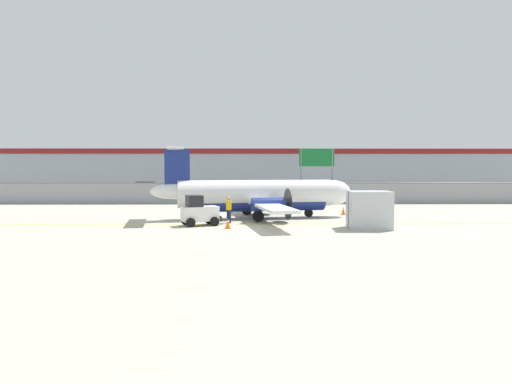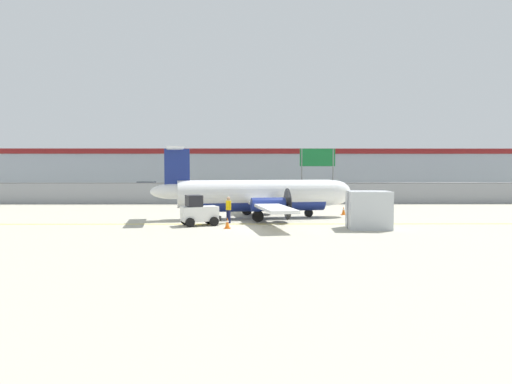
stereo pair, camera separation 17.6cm
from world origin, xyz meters
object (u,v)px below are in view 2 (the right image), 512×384
Objects in this scene: highway_sign at (317,162)px; parked_car_4 at (297,187)px; commuter_airplane at (260,196)px; parked_car_5 at (350,191)px; parked_car_0 at (146,188)px; parked_car_2 at (214,191)px; traffic_cone_near_left at (227,223)px; parked_car_1 at (190,188)px; baggage_tug at (199,212)px; cargo_container at (369,210)px; parked_car_3 at (263,188)px; traffic_cone_near_right at (344,211)px; parked_car_6 at (382,189)px; ground_crew_worker at (228,208)px.

parked_car_4 is at bearing 92.32° from highway_sign.
parked_car_5 is at bearing 51.58° from commuter_airplane.
parked_car_0 is 20.36m from parked_car_4.
parked_car_0 is 0.99× the size of parked_car_2.
commuter_airplane is 29.52m from parked_car_4.
parked_car_0 is at bearing -14.99° from parked_car_5.
highway_sign is (8.08, 19.88, 3.83)m from traffic_cone_near_left.
highway_sign is at bearing -47.76° from parked_car_1.
commuter_airplane is at bearing 122.13° from parked_car_0.
cargo_container reaches higher than baggage_tug.
parked_car_0 is 25.67m from highway_sign.
highway_sign is at bearing -67.68° from parked_car_3.
traffic_cone_near_right is at bearing 128.46° from parked_car_2.
cargo_container reaches higher than parked_car_4.
parked_car_3 is 0.77× the size of highway_sign.
parked_car_4 is 0.99× the size of parked_car_6.
parked_car_4 is 0.97× the size of parked_car_5.
traffic_cone_near_right is 0.15× the size of parked_car_4.
commuter_airplane is 2.91× the size of highway_sign.
commuter_airplane is 3.70× the size of parked_car_0.
baggage_tug is 0.59× the size of parked_car_2.
traffic_cone_near_right is 0.15× the size of parked_car_5.
parked_car_0 is 1.02× the size of parked_car_6.
commuter_airplane is at bearing -161.13° from traffic_cone_near_right.
baggage_tug is at bearing -105.64° from parked_car_4.
parked_car_5 is 7.05m from parked_car_6.
parked_car_2 is at bearing -134.04° from parked_car_3.
commuter_airplane is 9.43× the size of ground_crew_worker.
parked_car_3 is 11.95m from parked_car_5.
parked_car_1 is at bearing 121.22° from traffic_cone_near_right.
parked_car_3 is (4.67, 30.81, 0.04)m from baggage_tug.
baggage_tug is 31.33m from parked_car_1.
parked_car_3 is at bearing 59.44° from baggage_tug.
traffic_cone_near_right is 0.15× the size of parked_car_0.
parked_car_4 is at bearing -134.44° from parked_car_2.
baggage_tug is 10.23m from cargo_container.
parked_car_6 is at bearing 59.79° from traffic_cone_near_left.
cargo_container is 28.48m from parked_car_2.
highway_sign is at bearing -87.55° from parked_car_4.
parked_car_0 is 0.99× the size of parked_car_1.
highway_sign is at bearing 150.29° from parked_car_0.
traffic_cone_near_right is at bearing 8.54° from commuter_airplane.
parked_car_5 is at bearing 36.96° from baggage_tug.
parked_car_5 reaches higher than traffic_cone_near_right.
baggage_tug is at bearing -99.35° from parked_car_3.
ground_crew_worker is at bearing -96.33° from parked_car_3.
traffic_cone_near_left is 0.15× the size of parked_car_4.
parked_car_2 is (-2.91, 23.44, -0.06)m from ground_crew_worker.
parked_car_1 is (-4.79, 30.96, 0.04)m from baggage_tug.
ground_crew_worker is (1.77, 1.20, 0.10)m from baggage_tug.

